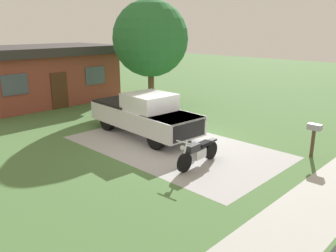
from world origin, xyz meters
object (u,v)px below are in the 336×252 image
at_px(mailbox, 314,132).
at_px(shade_tree, 150,39).
at_px(neighbor_house, 38,74).
at_px(pickup_truck, 143,114).
at_px(motorcycle, 198,152).

bearing_deg(mailbox, shade_tree, 80.26).
distance_m(shade_tree, neighbor_house, 7.53).
relative_size(pickup_truck, shade_tree, 0.92).
relative_size(motorcycle, pickup_truck, 0.39).
height_order(mailbox, neighbor_house, neighbor_house).
height_order(motorcycle, pickup_truck, pickup_truck).
distance_m(motorcycle, pickup_truck, 4.20).
bearing_deg(pickup_truck, neighbor_house, 89.86).
bearing_deg(shade_tree, mailbox, -99.74).
bearing_deg(shade_tree, pickup_truck, -136.45).
relative_size(motorcycle, shade_tree, 0.36).
bearing_deg(pickup_truck, mailbox, -69.40).
height_order(pickup_truck, neighbor_house, neighbor_house).
relative_size(mailbox, shade_tree, 0.20).
bearing_deg(motorcycle, shade_tree, 56.48).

